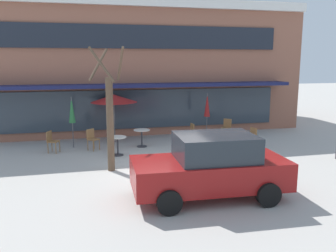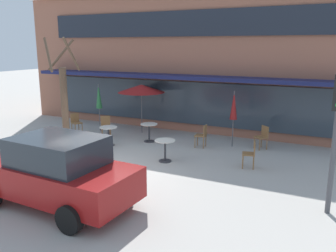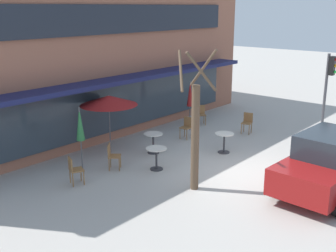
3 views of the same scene
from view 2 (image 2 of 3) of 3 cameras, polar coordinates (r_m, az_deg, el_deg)
name	(u,v)px [view 2 (image 2 of 3)]	position (r m, az deg, el deg)	size (l,w,h in m)	color
ground_plane	(104,170)	(11.63, -10.16, -6.99)	(80.00, 80.00, 0.00)	#ADA8A0
building_facade	(211,56)	(19.85, 6.98, 11.15)	(17.53, 9.10, 6.70)	#935B47
cafe_table_near_wall	(109,133)	(14.26, -9.52, -1.09)	(0.70, 0.70, 0.76)	#333338
cafe_table_streetside	(149,130)	(14.63, -3.05, -0.57)	(0.70, 0.70, 0.76)	#333338
cafe_table_by_tree	(165,147)	(12.13, -0.47, -3.38)	(0.70, 0.70, 0.76)	#333338
patio_umbrella_green_folded	(99,97)	(16.45, -11.04, 4.65)	(0.28, 0.28, 2.20)	#4C4C51
patio_umbrella_cream_folded	(141,88)	(15.92, -4.31, 6.02)	(2.10, 2.10, 2.20)	#4C4C51
patio_umbrella_corner_open	(234,106)	(13.92, 10.51, 3.21)	(0.28, 0.28, 2.20)	#4C4C51
cafe_chair_0	(76,121)	(16.65, -14.55, 0.71)	(0.52, 0.52, 0.89)	olive
cafe_chair_1	(202,134)	(13.86, 5.55, -1.33)	(0.43, 0.43, 0.89)	olive
cafe_chair_2	(263,136)	(14.08, 14.93, -1.49)	(0.56, 0.56, 0.89)	olive
cafe_chair_3	(106,125)	(15.69, -9.94, 0.21)	(0.56, 0.56, 0.89)	olive
cafe_chair_4	(251,152)	(11.81, 13.18, -4.14)	(0.48, 0.48, 0.89)	olive
parked_sedan	(56,171)	(9.21, -17.51, -6.95)	(4.28, 2.16, 1.76)	maroon
street_tree	(65,106)	(12.81, -16.25, 3.03)	(1.16, 1.32, 4.16)	brown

